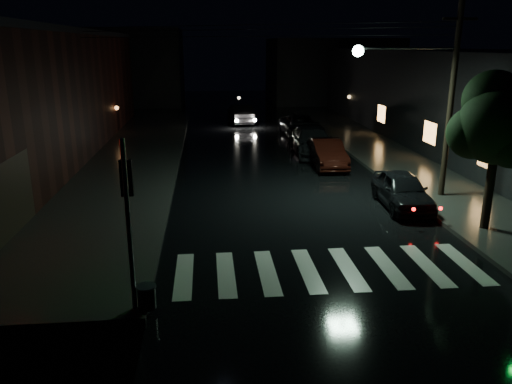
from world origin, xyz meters
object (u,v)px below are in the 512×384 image
object	(u,v)px
oncoming_car	(241,114)
parked_car_a	(402,190)
parked_car_d	(301,126)
parked_car_c	(312,141)
parked_car_b	(327,153)

from	to	relation	value
oncoming_car	parked_car_a	bearing A→B (deg)	97.57
parked_car_a	oncoming_car	size ratio (longest dim) A/B	0.88
parked_car_d	oncoming_car	world-z (taller)	oncoming_car
parked_car_c	oncoming_car	distance (m)	13.07
parked_car_b	oncoming_car	xyz separation A→B (m)	(-3.55, 15.84, 0.06)
parked_car_b	parked_car_a	bearing A→B (deg)	-77.45
parked_car_c	oncoming_car	bearing A→B (deg)	106.92
parked_car_a	oncoming_car	distance (m)	23.52
parked_car_d	oncoming_car	bearing A→B (deg)	117.99
parked_car_d	oncoming_car	distance (m)	7.65
parked_car_c	parked_car_d	xyz separation A→B (m)	(0.47, 6.02, -0.06)
parked_car_b	oncoming_car	distance (m)	16.23
parked_car_d	oncoming_car	xyz separation A→B (m)	(-3.87, 6.61, 0.05)
parked_car_c	oncoming_car	world-z (taller)	parked_car_c
parked_car_a	parked_car_c	xyz separation A→B (m)	(-1.53, 10.37, 0.08)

